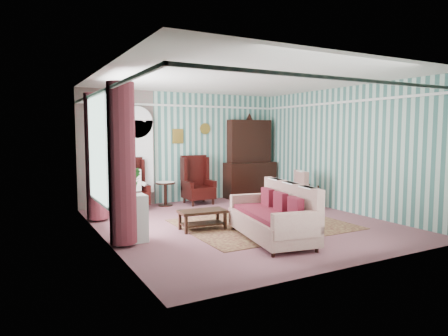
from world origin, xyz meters
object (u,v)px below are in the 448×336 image
floral_armchair (290,187)px  coffee_table (202,220)px  nest_table (307,195)px  plant_stand (130,219)px  seated_woman (132,186)px  wingback_right (198,180)px  bookcase (137,162)px  wingback_left (132,184)px  sofa (271,209)px  dresser_hutch (250,156)px  round_side_table (165,194)px

floral_armchair → coffee_table: floral_armchair is taller
nest_table → plant_stand: plant_stand is taller
nest_table → floral_armchair: bearing=-165.9°
seated_woman → plant_stand: 2.87m
wingback_right → floral_armchair: wingback_right is taller
bookcase → wingback_right: (1.50, -0.39, -0.50)m
wingback_left → sofa: size_ratio=0.63×
wingback_left → floral_armchair: (3.37, -1.73, -0.08)m
wingback_left → seated_woman: (0.00, 0.00, -0.04)m
bookcase → wingback_left: bearing=-122.7°
floral_armchair → plant_stand: bearing=121.7°
wingback_left → seated_woman: wingback_left is taller
sofa → coffee_table: 1.46m
dresser_hutch → wingback_left: bearing=-175.6°
bookcase → dresser_hutch: 3.25m
wingback_left → plant_stand: wingback_left is taller
sofa → floral_armchair: size_ratio=1.82×
sofa → coffee_table: bearing=41.5°
dresser_hutch → plant_stand: size_ratio=2.95×
seated_woman → coffee_table: seated_woman is taller
plant_stand → seated_woman: bearing=73.8°
nest_table → floral_armchair: (-0.70, -0.18, 0.28)m
seated_woman → nest_table: bearing=-20.8°
bookcase → wingback_left: bookcase is taller
round_side_table → coffee_table: round_side_table is taller
wingback_right → seated_woman: 1.75m
wingback_left → bookcase: bearing=57.3°
sofa → floral_armchair: (1.99, 2.04, 0.01)m
nest_table → plant_stand: (-4.87, -1.20, 0.13)m
bookcase → wingback_right: size_ratio=1.79×
wingback_left → wingback_right: size_ratio=1.00×
bookcase → seated_woman: size_ratio=1.90×
seated_woman → round_side_table: (0.90, 0.15, -0.29)m
wingback_left → seated_woman: 0.04m
wingback_left → sofa: 4.02m
nest_table → bookcase: bearing=153.1°
dresser_hutch → wingback_left: dresser_hutch is taller
sofa → wingback_right: bearing=4.7°
bookcase → coffee_table: size_ratio=2.53×
round_side_table → sofa: bearing=-83.1°
wingback_left → round_side_table: 0.97m
plant_stand → sofa: (2.18, -1.02, 0.14)m
wingback_right → coffee_table: bearing=-113.4°
bookcase → floral_armchair: bookcase is taller
bookcase → dresser_hutch: bearing=-2.1°
wingback_left → plant_stand: 2.87m
floral_armchair → coffee_table: bearing=124.9°
seated_woman → nest_table: (4.07, -1.55, -0.32)m
seated_woman → plant_stand: size_ratio=1.47×
seated_woman → floral_armchair: size_ratio=1.08×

